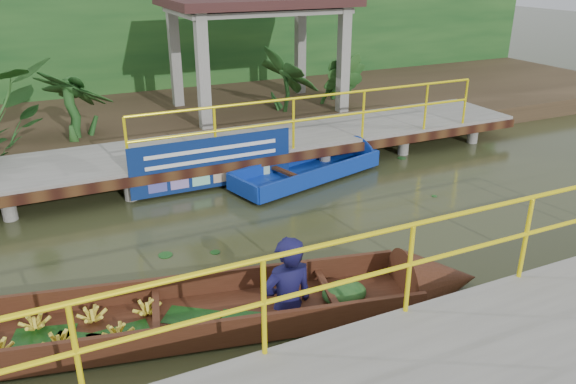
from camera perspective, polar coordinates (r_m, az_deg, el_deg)
name	(u,v)px	position (r m, az deg, el deg)	size (l,w,h in m)	color
ground	(235,253)	(8.44, -5.44, -6.20)	(80.00, 80.00, 0.00)	#272E17
land_strip	(134,118)	(15.19, -15.38, 7.22)	(30.00, 8.00, 0.45)	#2F2317
far_dock	(174,155)	(11.29, -11.47, 3.69)	(16.00, 2.06, 1.66)	slate
pavilion	(257,13)	(14.41, -3.21, 17.67)	(4.40, 3.00, 3.00)	slate
foliage_backdrop	(110,37)	(17.29, -17.63, 14.80)	(30.00, 0.80, 4.00)	#143F18
vendor_boat	(93,319)	(6.90, -19.21, -12.07)	(10.38, 3.15, 2.35)	#391C0F
moored_blue_boat	(338,162)	(11.67, 5.13, 3.02)	(3.80, 1.88, 0.88)	#0E2F9A
blue_banner	(213,162)	(10.51, -7.63, 2.99)	(3.10, 0.04, 0.97)	navy
tropical_plants	(64,104)	(12.62, -21.79, 8.26)	(14.30, 1.30, 1.63)	#143F18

